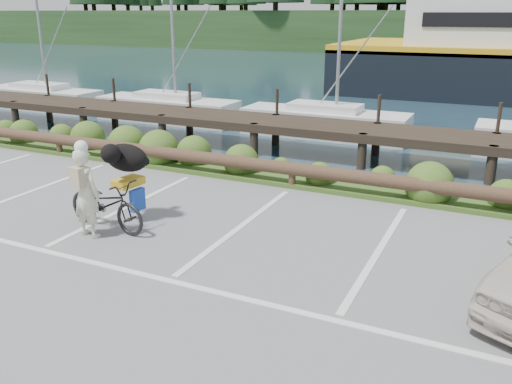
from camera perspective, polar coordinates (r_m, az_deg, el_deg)
ground at (r=8.62m, az=-7.65°, el=-8.14°), size 72.00×72.00×0.00m
harbor_backdrop at (r=85.06m, az=23.34°, el=14.44°), size 170.00×160.00×30.00m
vegetation_strip at (r=13.04m, az=4.94°, el=1.52°), size 34.00×1.60×0.10m
log_rail at (r=12.43m, az=3.80°, el=0.45°), size 32.00×0.30×0.60m
bicycle at (r=10.31m, az=-15.51°, el=-1.22°), size 1.90×0.87×0.96m
cyclist at (r=9.95m, az=-17.47°, el=-0.12°), size 0.64×0.46×1.62m
dog at (r=10.47m, az=-13.49°, el=3.53°), size 0.57×0.97×0.53m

